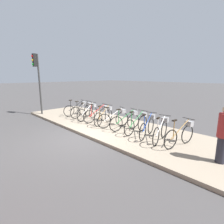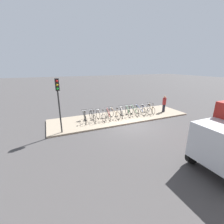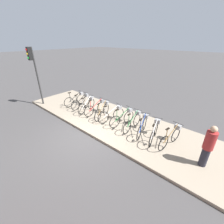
{
  "view_description": "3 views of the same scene",
  "coord_description": "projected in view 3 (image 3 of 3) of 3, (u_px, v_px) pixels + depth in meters",
  "views": [
    {
      "loc": [
        5.75,
        -3.99,
        2.54
      ],
      "look_at": [
        0.52,
        1.04,
        1.01
      ],
      "focal_mm": 28.0,
      "sensor_mm": 36.0,
      "label": 1
    },
    {
      "loc": [
        -5.83,
        -9.76,
        4.55
      ],
      "look_at": [
        -1.44,
        0.39,
        1.12
      ],
      "focal_mm": 24.0,
      "sensor_mm": 36.0,
      "label": 2
    },
    {
      "loc": [
        4.78,
        -3.81,
        4.24
      ],
      "look_at": [
        0.35,
        1.28,
        0.92
      ],
      "focal_mm": 24.0,
      "sensor_mm": 36.0,
      "label": 3
    }
  ],
  "objects": [
    {
      "name": "parked_bicycle_0",
      "position": [
        76.0,
        99.0,
        10.14
      ],
      "size": [
        0.46,
        1.61,
        0.99
      ],
      "color": "black",
      "rests_on": "sidewalk"
    },
    {
      "name": "parked_bicycle_9",
      "position": [
        154.0,
        131.0,
        6.62
      ],
      "size": [
        0.54,
        1.58,
        0.99
      ],
      "color": "black",
      "rests_on": "sidewalk"
    },
    {
      "name": "parked_bicycle_3",
      "position": [
        97.0,
        107.0,
        8.93
      ],
      "size": [
        0.46,
        1.61,
        0.99
      ],
      "color": "black",
      "rests_on": "sidewalk"
    },
    {
      "name": "ground_plane",
      "position": [
        89.0,
        136.0,
        7.27
      ],
      "size": [
        120.0,
        120.0,
        0.0
      ],
      "primitive_type": "plane",
      "color": "#423F3F"
    },
    {
      "name": "parked_bicycle_4",
      "position": [
        103.0,
        110.0,
        8.59
      ],
      "size": [
        0.57,
        1.57,
        0.99
      ],
      "color": "black",
      "rests_on": "sidewalk"
    },
    {
      "name": "parked_bicycle_10",
      "position": [
        171.0,
        136.0,
        6.28
      ],
      "size": [
        0.46,
        1.6,
        0.99
      ],
      "color": "black",
      "rests_on": "sidewalk"
    },
    {
      "name": "parked_bicycle_5",
      "position": [
        113.0,
        114.0,
        8.15
      ],
      "size": [
        0.67,
        1.53,
        0.99
      ],
      "color": "black",
      "rests_on": "sidewalk"
    },
    {
      "name": "traffic_light",
      "position": [
        33.0,
        65.0,
        9.3
      ],
      "size": [
        0.24,
        0.4,
        3.68
      ],
      "color": "#2D2D2D",
      "rests_on": "sidewalk"
    },
    {
      "name": "parked_bicycle_2",
      "position": [
        87.0,
        104.0,
        9.31
      ],
      "size": [
        0.51,
        1.59,
        0.99
      ],
      "color": "black",
      "rests_on": "sidewalk"
    },
    {
      "name": "parked_bicycle_7",
      "position": [
        133.0,
        121.0,
        7.44
      ],
      "size": [
        0.46,
        1.62,
        0.99
      ],
      "color": "black",
      "rests_on": "sidewalk"
    },
    {
      "name": "parked_bicycle_6",
      "position": [
        123.0,
        117.0,
        7.8
      ],
      "size": [
        0.53,
        1.58,
        0.99
      ],
      "color": "black",
      "rests_on": "sidewalk"
    },
    {
      "name": "parked_bicycle_1",
      "position": [
        82.0,
        101.0,
        9.78
      ],
      "size": [
        0.46,
        1.62,
        0.99
      ],
      "color": "black",
      "rests_on": "sidewalk"
    },
    {
      "name": "parked_bicycle_8",
      "position": [
        143.0,
        125.0,
        7.05
      ],
      "size": [
        0.58,
        1.57,
        0.99
      ],
      "color": "black",
      "rests_on": "sidewalk"
    },
    {
      "name": "sidewalk",
      "position": [
        113.0,
        121.0,
        8.43
      ],
      "size": [
        12.52,
        3.52,
        0.12
      ],
      "color": "gray",
      "rests_on": "ground_plane"
    },
    {
      "name": "pedestrian",
      "position": [
        208.0,
        146.0,
        5.06
      ],
      "size": [
        0.34,
        0.34,
        1.63
      ],
      "color": "#23232D",
      "rests_on": "sidewalk"
    }
  ]
}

